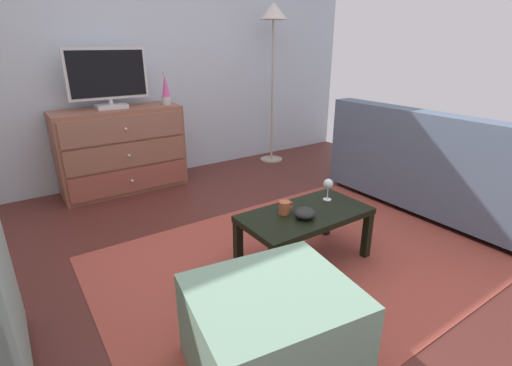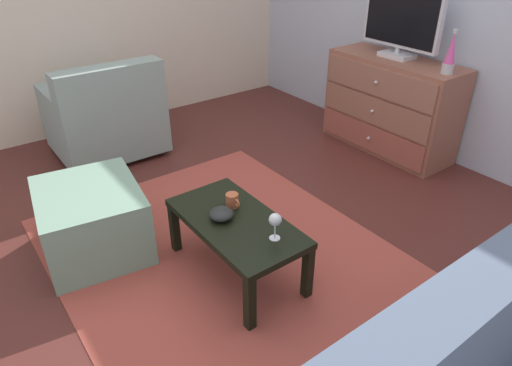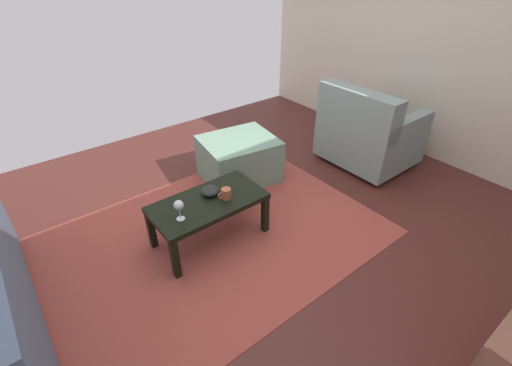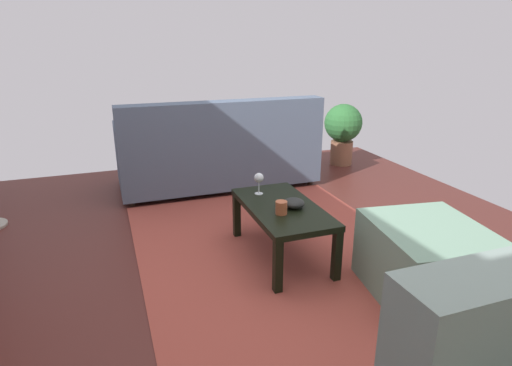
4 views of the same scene
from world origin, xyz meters
TOP-DOWN VIEW (x-y plane):
  - ground_plane at (0.00, 0.00)m, footprint 5.50×4.86m
  - area_rug at (0.20, -0.20)m, footprint 2.60×1.90m
  - dresser at (-0.37, 1.88)m, footprint 1.19×0.49m
  - tv at (-0.40, 1.90)m, footprint 0.74×0.18m
  - lava_lamp at (0.13, 1.83)m, footprint 0.09×0.09m
  - coffee_table at (0.24, -0.21)m, footprint 0.87×0.45m
  - wine_glass at (0.50, -0.14)m, footprint 0.07×0.07m
  - mug at (0.11, -0.15)m, footprint 0.11×0.08m
  - bowl_decorative at (0.18, -0.27)m, footprint 0.14×0.14m
  - armchair at (-1.75, -0.23)m, footprint 0.80×0.88m
  - ottoman at (-0.49, -0.81)m, footprint 0.78×0.70m

SIDE VIEW (x-z plane):
  - ground_plane at x=0.00m, z-range -0.05..0.00m
  - area_rug at x=0.20m, z-range 0.00..0.01m
  - ottoman at x=-0.49m, z-range 0.00..0.44m
  - coffee_table at x=0.24m, z-range 0.14..0.51m
  - armchair at x=-1.75m, z-range -0.08..0.79m
  - bowl_decorative at x=0.18m, z-range 0.38..0.44m
  - dresser at x=-0.37m, z-range 0.00..0.83m
  - mug at x=0.11m, z-range 0.38..0.46m
  - wine_glass at x=0.50m, z-range 0.41..0.57m
  - lava_lamp at x=0.13m, z-range 0.81..1.14m
  - tv at x=-0.40m, z-range 0.85..1.40m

